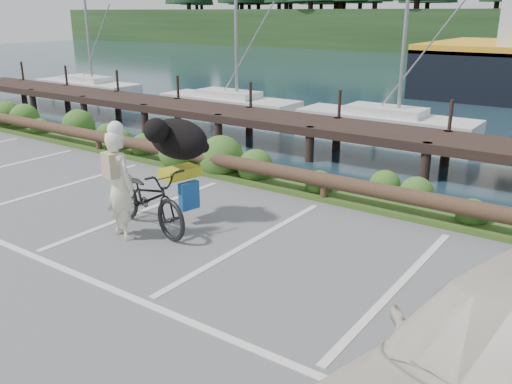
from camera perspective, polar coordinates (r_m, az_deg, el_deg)
ground at (r=7.76m, az=-9.58°, el=-10.22°), size 72.00×72.00×0.00m
vegetation_strip at (r=11.75m, az=8.78°, el=0.20°), size 34.00×1.60×0.10m
log_rail at (r=11.18m, az=7.14°, el=-0.96°), size 32.00×0.30×0.60m
bicycle at (r=9.71m, az=-11.34°, el=-0.61°), size 2.31×1.19×1.16m
cyclist at (r=9.36m, az=-14.13°, el=0.73°), size 0.75×0.57×1.86m
dog at (r=9.82m, az=-8.19°, el=5.54°), size 0.87×1.37×0.74m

